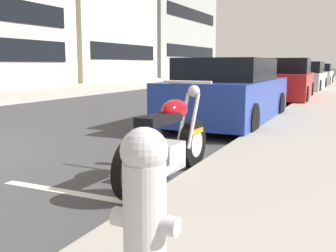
{
  "coord_description": "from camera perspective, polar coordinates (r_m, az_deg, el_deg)",
  "views": [
    {
      "loc": [
        -3.09,
        -5.83,
        1.3
      ],
      "look_at": [
        0.9,
        -3.97,
        0.61
      ],
      "focal_mm": 42.34,
      "sensor_mm": 36.0,
      "label": 1
    }
  ],
  "objects": [
    {
      "name": "parked_motorcycle",
      "position": [
        4.38,
        0.09,
        -2.63
      ],
      "size": [
        2.01,
        0.62,
        1.1
      ],
      "rotation": [
        0.0,
        0.0,
        -0.04
      ],
      "color": "black",
      "rests_on": "ground"
    },
    {
      "name": "parked_car_behind_motorcycle",
      "position": [
        20.38,
        19.01,
        6.67
      ],
      "size": [
        4.54,
        1.87,
        1.42
      ],
      "rotation": [
        0.0,
        0.0,
        -0.02
      ],
      "color": "silver",
      "rests_on": "ground"
    },
    {
      "name": "parked_car_near_corner",
      "position": [
        26.04,
        20.5,
        6.87
      ],
      "size": [
        4.41,
        1.89,
        1.33
      ],
      "rotation": [
        0.0,
        0.0,
        -0.0
      ],
      "color": "silver",
      "rests_on": "ground"
    },
    {
      "name": "parking_stall_stripe",
      "position": [
        4.06,
        -11.18,
        -9.81
      ],
      "size": [
        0.12,
        2.2,
        0.01
      ],
      "primitive_type": "cube",
      "color": "silver",
      "rests_on": "ground"
    },
    {
      "name": "parked_car_mid_block",
      "position": [
        14.59,
        16.16,
        6.2
      ],
      "size": [
        4.42,
        2.06,
        1.5
      ],
      "rotation": [
        0.0,
        0.0,
        0.04
      ],
      "color": "#AD1919",
      "rests_on": "ground"
    },
    {
      "name": "parked_car_across_street",
      "position": [
        8.65,
        8.78,
        4.74
      ],
      "size": [
        4.29,
        1.84,
        1.42
      ],
      "rotation": [
        0.0,
        0.0,
        -0.0
      ],
      "color": "navy",
      "rests_on": "ground"
    },
    {
      "name": "townhouse_near_left",
      "position": [
        42.77,
        -3.03,
        14.88
      ],
      "size": [
        14.54,
        10.34,
        11.52
      ],
      "color": "#939993",
      "rests_on": "ground"
    },
    {
      "name": "townhouse_far_uphill",
      "position": [
        31.35,
        -13.23,
        15.25
      ],
      "size": [
        10.02,
        8.72,
        9.78
      ],
      "color": "beige",
      "rests_on": "ground"
    },
    {
      "name": "sidewalk_far_curb",
      "position": [
        19.61,
        -14.63,
        5.03
      ],
      "size": [
        120.0,
        5.0,
        0.14
      ],
      "primitive_type": "cube",
      "color": "#ADA89E",
      "rests_on": "ground"
    },
    {
      "name": "fire_hydrant",
      "position": [
        2.03,
        -3.38,
        -11.41
      ],
      "size": [
        0.24,
        0.36,
        0.85
      ],
      "color": "#B7B7BC",
      "rests_on": "sidewalk_near_curb"
    }
  ]
}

